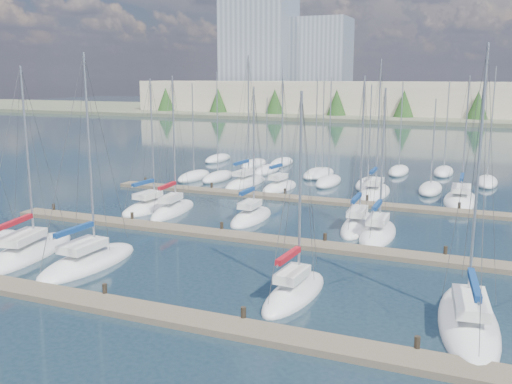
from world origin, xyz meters
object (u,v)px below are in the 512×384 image
at_px(sailboat_n, 246,183).
at_px(sailboat_p, 374,192).
at_px(sailboat_q, 461,200).
at_px(sailboat_k, 358,225).
at_px(sailboat_f, 468,322).
at_px(sailboat_j, 251,217).
at_px(sailboat_l, 378,234).
at_px(sailboat_h, 150,207).
at_px(sailboat_o, 280,187).
at_px(sailboat_i, 173,210).
at_px(sailboat_b, 28,253).
at_px(sailboat_c, 88,262).
at_px(sailboat_d, 294,293).

xyz_separation_m(sailboat_n, sailboat_p, (13.95, 0.17, -0.01)).
relative_size(sailboat_p, sailboat_q, 1.13).
bearing_deg(sailboat_p, sailboat_n, -179.82).
distance_m(sailboat_k, sailboat_f, 18.02).
distance_m(sailboat_k, sailboat_p, 13.23).
xyz_separation_m(sailboat_j, sailboat_p, (7.31, 14.15, -0.00)).
relative_size(sailboat_l, sailboat_k, 0.93).
bearing_deg(sailboat_p, sailboat_h, -140.56).
relative_size(sailboat_o, sailboat_i, 0.99).
height_order(sailboat_l, sailboat_i, sailboat_i).
relative_size(sailboat_l, sailboat_f, 0.84).
relative_size(sailboat_h, sailboat_p, 0.87).
xyz_separation_m(sailboat_i, sailboat_q, (22.66, 14.15, -0.03)).
distance_m(sailboat_o, sailboat_i, 14.15).
relative_size(sailboat_n, sailboat_o, 1.18).
distance_m(sailboat_b, sailboat_c, 4.93).
distance_m(sailboat_n, sailboat_l, 22.74).
bearing_deg(sailboat_i, sailboat_c, -85.74).
relative_size(sailboat_i, sailboat_f, 0.90).
distance_m(sailboat_n, sailboat_k, 20.04).
bearing_deg(sailboat_b, sailboat_d, -10.51).
xyz_separation_m(sailboat_c, sailboat_k, (13.49, 15.44, 0.01)).
height_order(sailboat_k, sailboat_f, sailboat_f).
height_order(sailboat_o, sailboat_i, sailboat_i).
relative_size(sailboat_c, sailboat_h, 1.13).
bearing_deg(sailboat_q, sailboat_i, -149.60).
xyz_separation_m(sailboat_o, sailboat_p, (9.63, 1.24, -0.01)).
bearing_deg(sailboat_b, sailboat_o, 64.24).
relative_size(sailboat_c, sailboat_i, 1.11).
distance_m(sailboat_b, sailboat_i, 14.27).
bearing_deg(sailboat_d, sailboat_k, 94.33).
distance_m(sailboat_n, sailboat_q, 22.10).
bearing_deg(sailboat_q, sailboat_l, -110.08).
height_order(sailboat_h, sailboat_d, sailboat_h).
bearing_deg(sailboat_f, sailboat_l, 109.46).
bearing_deg(sailboat_i, sailboat_d, -46.59).
bearing_deg(sailboat_q, sailboat_h, -152.74).
distance_m(sailboat_n, sailboat_f, 37.48).
xyz_separation_m(sailboat_j, sailboat_q, (15.46, 13.77, -0.02)).
distance_m(sailboat_i, sailboat_p, 20.53).
bearing_deg(sailboat_l, sailboat_p, 100.45).
xyz_separation_m(sailboat_k, sailboat_q, (6.84, 12.79, -0.02)).
relative_size(sailboat_n, sailboat_d, 1.25).
bearing_deg(sailboat_h, sailboat_o, 65.77).
xyz_separation_m(sailboat_o, sailboat_c, (-2.56, -27.36, -0.02)).
bearing_deg(sailboat_l, sailboat_i, 176.60).
xyz_separation_m(sailboat_n, sailboat_i, (-0.56, -14.36, -0.00)).
bearing_deg(sailboat_b, sailboat_k, 29.44).
relative_size(sailboat_b, sailboat_q, 1.05).
relative_size(sailboat_b, sailboat_j, 1.13).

